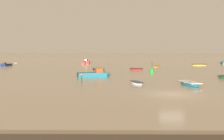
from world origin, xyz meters
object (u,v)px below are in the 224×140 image
Objects in this scene: rowboat_moored_7 at (157,67)px; channel_buoy at (152,70)px; rowboat_moored_0 at (16,63)px; motorboat_moored_0 at (97,75)px; mooring_post_near at (82,79)px; rowboat_moored_5 at (190,84)px; rowboat_moored_4 at (137,83)px; motorboat_moored_3 at (86,62)px; motorboat_moored_2 at (5,65)px; rowboat_moored_1 at (136,69)px; rowboat_moored_10 at (199,65)px; rowboat_moored_6 at (98,69)px.

channel_buoy reaches higher than rowboat_moored_7.
motorboat_moored_0 is (30.49, -42.43, 0.21)m from rowboat_moored_0.
motorboat_moored_0 is 8.77m from mooring_post_near.
mooring_post_near reaches higher than rowboat_moored_5.
rowboat_moored_0 is 58.64m from mooring_post_near.
rowboat_moored_5 is (6.83, -1.09, 0.05)m from rowboat_moored_4.
motorboat_moored_2 is at bearing 122.92° from motorboat_moored_3.
rowboat_moored_5 reaches higher than rowboat_moored_1.
rowboat_moored_10 reaches higher than rowboat_moored_0.
motorboat_moored_3 reaches higher than motorboat_moored_2.
rowboat_moored_7 is at bearing -149.81° from rowboat_moored_10.
rowboat_moored_5 is 19.53m from channel_buoy.
motorboat_moored_2 reaches higher than rowboat_moored_1.
rowboat_moored_7 is at bearing 86.35° from rowboat_moored_1.
mooring_post_near is at bearing -125.82° from channel_buoy.
rowboat_moored_5 is at bearing -105.93° from rowboat_moored_10.
motorboat_moored_3 is at bearing 162.22° from rowboat_moored_10.
motorboat_moored_0 is at bearing 39.49° from rowboat_moored_5.
rowboat_moored_10 is (13.54, 6.76, 0.05)m from rowboat_moored_7.
motorboat_moored_3 is 1.51× the size of rowboat_moored_10.
rowboat_moored_5 is 1.94× the size of channel_buoy.
mooring_post_near is at bearing 176.40° from rowboat_moored_0.
rowboat_moored_4 is 18.92m from channel_buoy.
motorboat_moored_2 is 52.58m from rowboat_moored_4.
rowboat_moored_4 is 35.41m from rowboat_moored_7.
motorboat_moored_2 is at bearing -170.66° from rowboat_moored_1.
mooring_post_near reaches higher than rowboat_moored_7.
rowboat_moored_6 is at bearing -146.29° from rowboat_moored_10.
mooring_post_near is (5.37, -53.67, 0.28)m from motorboat_moored_3.
channel_buoy is (41.22, -33.93, 0.34)m from rowboat_moored_0.
channel_buoy is at bearing 22.57° from rowboat_moored_7.
rowboat_moored_4 is 0.47× the size of motorboat_moored_3.
rowboat_moored_4 is at bearing 145.79° from rowboat_moored_6.
rowboat_moored_0 is at bearing 172.92° from rowboat_moored_10.
rowboat_moored_10 is at bearing 151.76° from rowboat_moored_7.
motorboat_moored_3 is at bearing -37.98° from rowboat_moored_6.
mooring_post_near is at bearing -81.40° from rowboat_moored_1.
mooring_post_near is (-12.34, -17.11, 0.13)m from channel_buoy.
rowboat_moored_6 is at bearing -145.78° from rowboat_moored_1.
motorboat_moored_2 is at bearing 22.94° from rowboat_moored_4.
rowboat_moored_6 is (-0.76, 14.77, -0.18)m from motorboat_moored_0.
channel_buoy is 21.09m from mooring_post_near.
channel_buoy is at bearing 54.18° from mooring_post_near.
mooring_post_near reaches higher than rowboat_moored_10.
motorboat_moored_2 is 1.37× the size of rowboat_moored_6.
mooring_post_near is (-9.67, -23.95, 0.45)m from rowboat_moored_1.
rowboat_moored_4 is at bearing -169.08° from motorboat_moored_3.
motorboat_moored_2 is at bearing 35.58° from rowboat_moored_5.
rowboat_moored_6 is 1.08× the size of rowboat_moored_7.
rowboat_moored_5 is (43.33, -53.34, 0.06)m from rowboat_moored_0.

